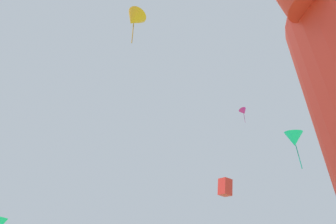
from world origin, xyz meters
TOP-DOWN VIEW (x-y plane):
  - distant_kite_red_far_center at (7.26, 23.25)m, footprint 1.16×1.35m
  - distant_kite_orange_overhead_distant at (-0.81, 8.37)m, footprint 1.27×1.15m
  - distant_kite_magenta_low_right at (9.83, 23.30)m, footprint 1.07×1.01m
  - distant_kite_teal_mid_left at (7.62, 12.83)m, footprint 1.31×1.45m

SIDE VIEW (x-z plane):
  - distant_kite_teal_mid_left at x=7.62m, z-range 9.30..11.53m
  - distant_kite_orange_overhead_distant at x=-0.81m, z-range 11.54..13.52m
  - distant_kite_red_far_center at x=7.26m, z-range 12.07..13.53m
  - distant_kite_magenta_low_right at x=9.83m, z-range 19.75..21.39m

